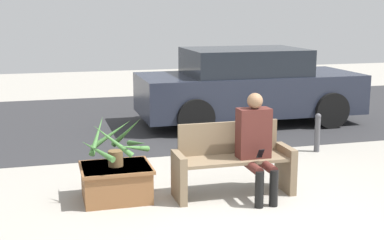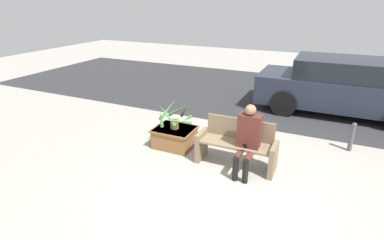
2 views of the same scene
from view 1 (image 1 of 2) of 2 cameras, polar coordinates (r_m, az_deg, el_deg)
The scene contains 8 objects.
ground_plane at distance 5.92m, azimuth 6.86°, elevation -10.95°, with size 30.00×30.00×0.00m, color #9E998E.
road_surface at distance 11.37m, azimuth -4.37°, elevation 0.20°, with size 20.00×6.00×0.01m, color #2D2D30.
bench at distance 6.67m, azimuth 4.35°, elevation -4.44°, with size 1.49×0.49×0.89m.
person_seated at distance 6.53m, azimuth 6.84°, elevation -2.23°, with size 0.40×0.60×1.29m.
planter_box at distance 6.59m, azimuth -8.09°, elevation -6.47°, with size 0.85×0.71×0.42m.
potted_plant at distance 6.46m, azimuth -8.07°, elevation -2.61°, with size 0.84×0.77×0.59m.
parked_car at distance 10.83m, azimuth 5.96°, elevation 3.60°, with size 4.41×1.98×1.51m.
bollard_post at distance 8.87m, azimuth 13.23°, elevation -1.22°, with size 0.10×0.10×0.63m.
Camera 1 is at (-2.10, -5.05, 2.28)m, focal length 50.00 mm.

